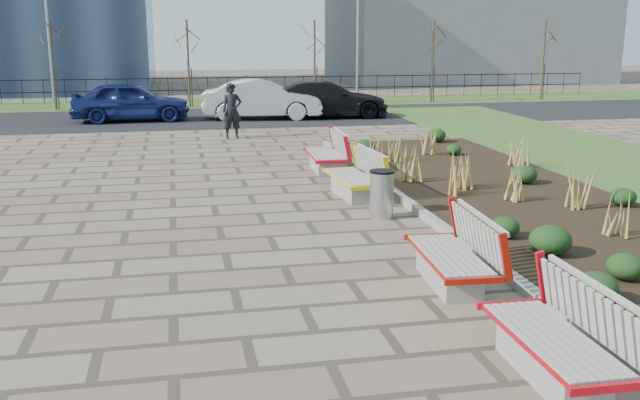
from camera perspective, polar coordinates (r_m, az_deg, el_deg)
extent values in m
plane|color=#746450|center=(8.58, -5.95, -10.91)|extent=(120.00, 120.00, 0.00)
cube|color=black|center=(14.96, 16.53, -0.60)|extent=(4.50, 18.00, 0.10)
cube|color=gray|center=(14.03, 8.09, -0.97)|extent=(0.16, 18.00, 0.15)
cube|color=#33511E|center=(35.97, -10.41, 7.57)|extent=(80.00, 5.00, 0.04)
cube|color=black|center=(30.01, -10.14, 6.44)|extent=(80.00, 7.00, 0.02)
cylinder|color=#B2B2B7|center=(13.72, 4.95, 0.42)|extent=(0.46, 0.46, 0.91)
imported|color=black|center=(24.14, -7.06, 7.09)|extent=(0.71, 0.51, 1.84)
imported|color=#121B51|center=(29.47, -14.94, 7.63)|extent=(4.67, 2.04, 1.57)
imported|color=#A2A4A9|center=(29.34, -4.62, 8.02)|extent=(4.97, 2.27, 1.58)
imported|color=black|center=(29.79, 0.49, 8.07)|extent=(5.25, 2.37, 1.49)
cube|color=slate|center=(53.94, 11.47, 14.68)|extent=(18.00, 12.00, 10.00)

